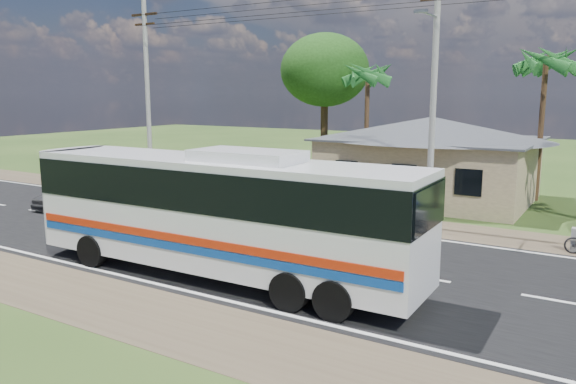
# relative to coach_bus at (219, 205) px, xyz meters

# --- Properties ---
(ground) EXTENTS (120.00, 120.00, 0.00)m
(ground) POSITION_rel_coach_bus_xyz_m (0.50, 3.19, -2.29)
(ground) COLOR #254017
(ground) RESTS_ON ground
(road) EXTENTS (120.00, 16.00, 0.03)m
(road) POSITION_rel_coach_bus_xyz_m (0.50, 3.19, -2.29)
(road) COLOR black
(road) RESTS_ON ground
(house) EXTENTS (12.40, 10.00, 5.00)m
(house) POSITION_rel_coach_bus_xyz_m (1.50, 16.19, 0.35)
(house) COLOR tan
(house) RESTS_ON ground
(utility_poles) EXTENTS (32.80, 2.22, 11.00)m
(utility_poles) POSITION_rel_coach_bus_xyz_m (3.17, 9.68, 3.47)
(utility_poles) COLOR #9E9E99
(utility_poles) RESTS_ON ground
(palm_mid) EXTENTS (2.80, 2.80, 8.20)m
(palm_mid) POSITION_rel_coach_bus_xyz_m (6.50, 18.69, 4.86)
(palm_mid) COLOR #47301E
(palm_mid) RESTS_ON ground
(palm_far) EXTENTS (2.80, 2.80, 7.70)m
(palm_far) POSITION_rel_coach_bus_xyz_m (-3.50, 19.19, 4.38)
(palm_far) COLOR #47301E
(palm_far) RESTS_ON ground
(tree_behind_house) EXTENTS (6.00, 6.00, 9.61)m
(tree_behind_house) POSITION_rel_coach_bus_xyz_m (-7.50, 21.19, 4.82)
(tree_behind_house) COLOR #47301E
(tree_behind_house) RESTS_ON ground
(coach_bus) EXTENTS (12.97, 2.99, 4.01)m
(coach_bus) POSITION_rel_coach_bus_xyz_m (0.00, 0.00, 0.00)
(coach_bus) COLOR silver
(coach_bus) RESTS_ON ground
(small_car) EXTENTS (2.47, 3.99, 1.27)m
(small_car) POSITION_rel_coach_bus_xyz_m (-13.42, 4.65, -1.66)
(small_car) COLOR #333336
(small_car) RESTS_ON ground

